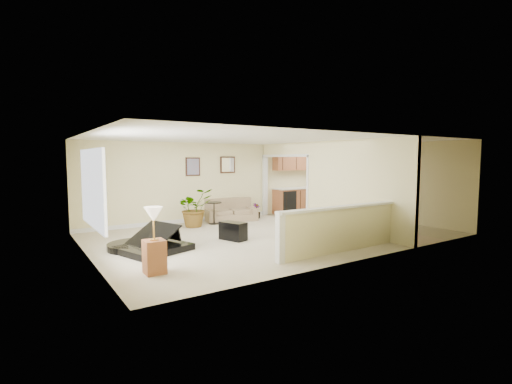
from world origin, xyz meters
TOP-DOWN VIEW (x-y plane):
  - floor at (0.00, 0.00)m, footprint 9.00×9.00m
  - back_wall at (0.00, 3.00)m, footprint 9.00×0.04m
  - front_wall at (0.00, -3.00)m, footprint 9.00×0.04m
  - left_wall at (-4.50, 0.00)m, footprint 0.04×6.00m
  - right_wall at (4.50, 0.00)m, footprint 0.04×6.00m
  - ceiling at (0.00, 0.00)m, footprint 9.00×6.00m
  - kitchen_vinyl at (3.15, 0.00)m, footprint 2.70×6.00m
  - interior_partition at (1.80, 0.25)m, footprint 0.18×5.99m
  - pony_half_wall at (0.08, -2.30)m, footprint 3.42×0.22m
  - left_window at (-4.49, -0.50)m, footprint 0.05×2.15m
  - wall_art_left at (-0.95, 2.97)m, footprint 0.48×0.04m
  - wall_mirror at (0.30, 2.97)m, footprint 0.55×0.04m
  - kitchen_cabinets at (3.19, 2.73)m, footprint 2.36×0.65m
  - piano at (-3.27, 0.06)m, footprint 1.86×1.85m
  - piano_bench at (-1.23, -0.02)m, footprint 0.53×0.74m
  - loveseat at (0.17, 2.63)m, footprint 1.81×1.26m
  - accent_table at (-0.58, 2.27)m, footprint 0.47×0.47m
  - palm_plant at (-1.28, 2.16)m, footprint 1.08×0.96m
  - small_plant at (1.09, 2.45)m, footprint 0.33×0.33m
  - lamp_stand at (-3.71, -1.61)m, footprint 0.35×0.35m

SIDE VIEW (x-z plane):
  - floor at x=0.00m, z-range 0.00..0.00m
  - kitchen_vinyl at x=3.15m, z-range 0.00..0.01m
  - small_plant at x=1.09m, z-range -0.04..0.47m
  - piano_bench at x=-1.23m, z-range 0.00..0.44m
  - loveseat at x=0.17m, z-range -0.11..0.81m
  - accent_table at x=-0.58m, z-range 0.09..0.77m
  - lamp_stand at x=-3.71m, z-range -0.09..1.08m
  - pony_half_wall at x=0.08m, z-range 0.02..1.02m
  - piano at x=-3.27m, z-range -0.11..1.18m
  - palm_plant at x=-1.28m, z-range -0.01..1.12m
  - kitchen_cabinets at x=3.19m, z-range -0.29..2.03m
  - interior_partition at x=1.80m, z-range -0.03..2.47m
  - back_wall at x=0.00m, z-range 0.00..2.50m
  - front_wall at x=0.00m, z-range 0.00..2.50m
  - left_wall at x=-4.50m, z-range 0.00..2.50m
  - right_wall at x=4.50m, z-range 0.00..2.50m
  - left_window at x=-4.49m, z-range 0.73..2.17m
  - wall_art_left at x=-0.95m, z-range 1.46..2.04m
  - wall_mirror at x=0.30m, z-range 1.52..2.08m
  - ceiling at x=0.00m, z-range 2.48..2.52m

